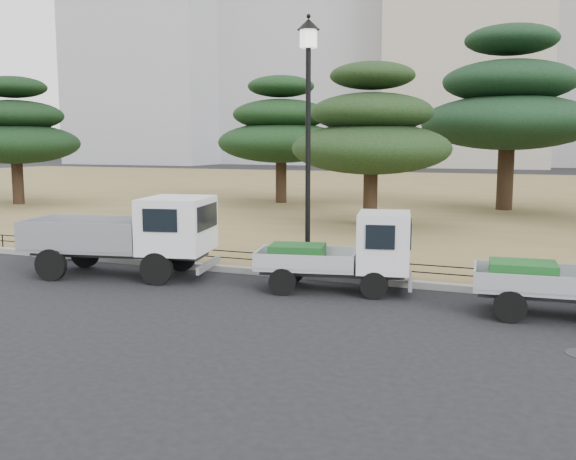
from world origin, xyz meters
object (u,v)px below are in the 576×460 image
at_px(truck_kei_front, 346,252).
at_px(tarp_pile, 83,241).
at_px(truck_large, 130,232).
at_px(street_lamp, 308,103).

height_order(truck_kei_front, tarp_pile, truck_kei_front).
height_order(truck_large, street_lamp, street_lamp).
height_order(truck_large, truck_kei_front, truck_large).
distance_m(truck_kei_front, tarp_pile, 8.62).
bearing_deg(truck_kei_front, truck_large, 173.06).
relative_size(truck_kei_front, street_lamp, 0.59).
bearing_deg(street_lamp, tarp_pile, -179.49).
height_order(truck_kei_front, street_lamp, street_lamp).
relative_size(truck_large, truck_kei_front, 1.35).
height_order(street_lamp, tarp_pile, street_lamp).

